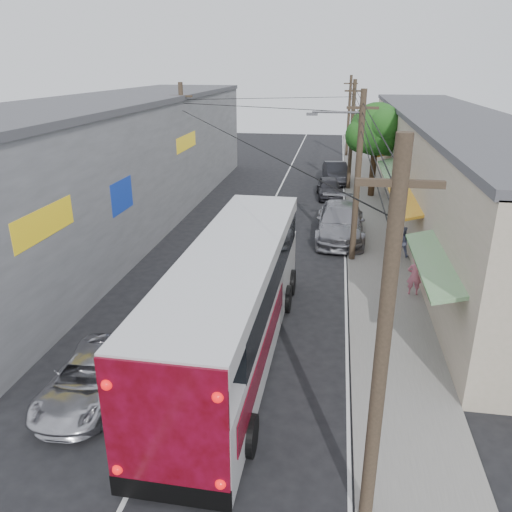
{
  "coord_description": "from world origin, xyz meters",
  "views": [
    {
      "loc": [
        4.17,
        -10.1,
        8.97
      ],
      "look_at": [
        1.28,
        7.96,
        1.93
      ],
      "focal_mm": 35.0,
      "sensor_mm": 36.0,
      "label": 1
    }
  ],
  "objects_px": {
    "coach_bus": "(235,298)",
    "parked_suv": "(340,222)",
    "parked_car_far": "(336,173)",
    "pedestrian_far": "(402,241)",
    "parked_car_mid": "(329,188)",
    "jeepney": "(90,378)",
    "pedestrian_near": "(415,276)"
  },
  "relations": [
    {
      "from": "jeepney",
      "to": "parked_car_mid",
      "type": "distance_m",
      "value": 25.23
    },
    {
      "from": "parked_car_mid",
      "to": "parked_car_far",
      "type": "xyz_separation_m",
      "value": [
        0.41,
        4.96,
        0.09
      ]
    },
    {
      "from": "coach_bus",
      "to": "parked_suv",
      "type": "xyz_separation_m",
      "value": [
        3.4,
        12.34,
        -1.02
      ]
    },
    {
      "from": "coach_bus",
      "to": "pedestrian_far",
      "type": "bearing_deg",
      "value": 57.31
    },
    {
      "from": "coach_bus",
      "to": "parked_car_far",
      "type": "bearing_deg",
      "value": 84.4
    },
    {
      "from": "jeepney",
      "to": "parked_car_far",
      "type": "bearing_deg",
      "value": 74.42
    },
    {
      "from": "jeepney",
      "to": "parked_car_far",
      "type": "distance_m",
      "value": 30.15
    },
    {
      "from": "parked_car_mid",
      "to": "jeepney",
      "type": "bearing_deg",
      "value": -109.86
    },
    {
      "from": "pedestrian_far",
      "to": "parked_suv",
      "type": "bearing_deg",
      "value": -35.95
    },
    {
      "from": "jeepney",
      "to": "parked_suv",
      "type": "bearing_deg",
      "value": 62.7
    },
    {
      "from": "parked_car_mid",
      "to": "pedestrian_far",
      "type": "relative_size",
      "value": 2.71
    },
    {
      "from": "parked_suv",
      "to": "parked_car_far",
      "type": "distance_m",
      "value": 13.97
    },
    {
      "from": "jeepney",
      "to": "parked_car_mid",
      "type": "height_order",
      "value": "parked_car_mid"
    },
    {
      "from": "jeepney",
      "to": "pedestrian_near",
      "type": "relative_size",
      "value": 2.71
    },
    {
      "from": "jeepney",
      "to": "parked_suv",
      "type": "relative_size",
      "value": 0.7
    },
    {
      "from": "coach_bus",
      "to": "parked_car_mid",
      "type": "bearing_deg",
      "value": 83.99
    },
    {
      "from": "parked_car_far",
      "to": "jeepney",
      "type": "bearing_deg",
      "value": -110.61
    },
    {
      "from": "coach_bus",
      "to": "parked_suv",
      "type": "bearing_deg",
      "value": 75.53
    },
    {
      "from": "coach_bus",
      "to": "pedestrian_near",
      "type": "bearing_deg",
      "value": 40.11
    },
    {
      "from": "coach_bus",
      "to": "jeepney",
      "type": "distance_m",
      "value": 4.95
    },
    {
      "from": "coach_bus",
      "to": "parked_car_far",
      "type": "xyz_separation_m",
      "value": [
        3.01,
        26.31,
        -1.14
      ]
    },
    {
      "from": "pedestrian_far",
      "to": "coach_bus",
      "type": "bearing_deg",
      "value": 62.6
    },
    {
      "from": "jeepney",
      "to": "pedestrian_near",
      "type": "distance_m",
      "value": 13.02
    },
    {
      "from": "jeepney",
      "to": "parked_suv",
      "type": "distance_m",
      "value": 16.97
    },
    {
      "from": "pedestrian_near",
      "to": "parked_car_far",
      "type": "bearing_deg",
      "value": -79.33
    },
    {
      "from": "parked_car_far",
      "to": "pedestrian_far",
      "type": "bearing_deg",
      "value": -86.44
    },
    {
      "from": "parked_car_far",
      "to": "pedestrian_far",
      "type": "distance_m",
      "value": 17.02
    },
    {
      "from": "parked_car_far",
      "to": "pedestrian_far",
      "type": "relative_size",
      "value": 3.18
    },
    {
      "from": "coach_bus",
      "to": "parked_suv",
      "type": "relative_size",
      "value": 2.06
    },
    {
      "from": "coach_bus",
      "to": "jeepney",
      "type": "xyz_separation_m",
      "value": [
        -3.61,
        -3.11,
        -1.32
      ]
    },
    {
      "from": "coach_bus",
      "to": "parked_car_far",
      "type": "distance_m",
      "value": 26.5
    },
    {
      "from": "pedestrian_near",
      "to": "pedestrian_far",
      "type": "relative_size",
      "value": 1.07
    }
  ]
}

